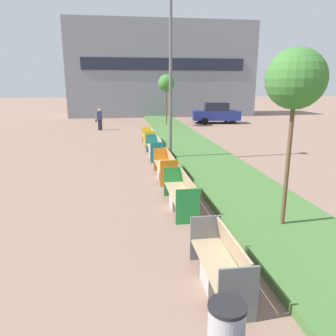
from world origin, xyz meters
The scene contains 13 objects.
planter_grass_strip centered at (3.20, 12.00, 0.09)m, with size 2.80×120.00×0.18m.
building_backdrop centered at (4.00, 39.29, 4.92)m, with size 19.95×5.74×9.84m.
bench_grey_frame centered at (0.94, 6.68, 0.36)m, with size 0.65×1.93×0.94m.
bench_green_frame centered at (0.94, 10.48, 0.37)m, with size 0.65×2.27×0.94m.
bench_orange_frame centered at (0.94, 13.64, 0.37)m, with size 0.65×2.21×0.94m.
bench_teal_frame centered at (0.94, 17.34, 0.38)m, with size 0.65×2.44×0.94m.
bench_yellow_frame centered at (0.94, 20.73, 0.37)m, with size 0.65×2.04×0.94m.
litter_bin centered at (0.49, 5.03, 0.45)m, with size 0.48×0.48×0.90m.
street_lamp_post centered at (1.55, 16.48, 4.26)m, with size 0.24×0.44×7.74m.
sapling_tree_near centered at (3.11, 8.67, 3.56)m, with size 1.33×1.33×4.25m.
sapling_tree_far centered at (3.11, 28.88, 3.51)m, with size 1.35×1.35×4.20m.
pedestrian_walking centered at (-2.25, 27.45, 0.83)m, with size 0.53×0.24×1.64m.
parked_car_distant centered at (7.87, 30.58, 0.91)m, with size 4.41×2.36×1.86m.
Camera 1 is at (-0.72, 1.76, 3.48)m, focal length 35.00 mm.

